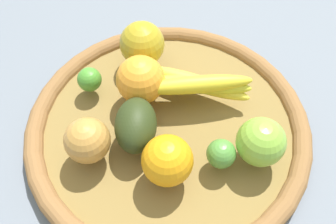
# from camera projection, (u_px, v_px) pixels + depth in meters

# --- Properties ---
(ground_plane) EXTENTS (2.40, 2.40, 0.00)m
(ground_plane) POSITION_uv_depth(u_px,v_px,m) (168.00, 131.00, 0.61)
(ground_plane) COLOR slate
(ground_plane) RESTS_ON ground
(basket) EXTENTS (0.46, 0.46, 0.03)m
(basket) POSITION_uv_depth(u_px,v_px,m) (168.00, 126.00, 0.60)
(basket) COLOR olive
(basket) RESTS_ON ground_plane
(banana_bunch) EXTENTS (0.16, 0.18, 0.05)m
(banana_bunch) POSITION_uv_depth(u_px,v_px,m) (195.00, 84.00, 0.59)
(banana_bunch) COLOR yellow
(banana_bunch) RESTS_ON basket
(lime_1) EXTENTS (0.06, 0.06, 0.04)m
(lime_1) POSITION_uv_depth(u_px,v_px,m) (221.00, 154.00, 0.52)
(lime_1) COLOR #4F8F39
(lime_1) RESTS_ON basket
(apple_1) EXTENTS (0.09, 0.09, 0.07)m
(apple_1) POSITION_uv_depth(u_px,v_px,m) (88.00, 142.00, 0.52)
(apple_1) COLOR #BD863C
(apple_1) RESTS_ON basket
(lime_0) EXTENTS (0.06, 0.06, 0.04)m
(lime_0) POSITION_uv_depth(u_px,v_px,m) (89.00, 79.00, 0.61)
(lime_0) COLOR #47912E
(lime_0) RESTS_ON basket
(orange_0) EXTENTS (0.10, 0.10, 0.07)m
(orange_0) POSITION_uv_depth(u_px,v_px,m) (167.00, 160.00, 0.50)
(orange_0) COLOR orange
(orange_0) RESTS_ON basket
(apple_2) EXTENTS (0.11, 0.11, 0.08)m
(apple_2) POSITION_uv_depth(u_px,v_px,m) (142.00, 44.00, 0.63)
(apple_2) COLOR #AC9420
(apple_2) RESTS_ON basket
(orange_1) EXTENTS (0.10, 0.10, 0.08)m
(orange_1) POSITION_uv_depth(u_px,v_px,m) (141.00, 80.00, 0.58)
(orange_1) COLOR orange
(orange_1) RESTS_ON basket
(apple_0) EXTENTS (0.10, 0.10, 0.07)m
(apple_0) POSITION_uv_depth(u_px,v_px,m) (261.00, 142.00, 0.52)
(apple_0) COLOR #83BA3B
(apple_0) RESTS_ON basket
(avocado) EXTENTS (0.11, 0.10, 0.06)m
(avocado) POSITION_uv_depth(u_px,v_px,m) (136.00, 125.00, 0.54)
(avocado) COLOR #293516
(avocado) RESTS_ON basket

